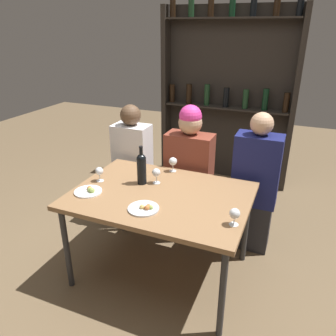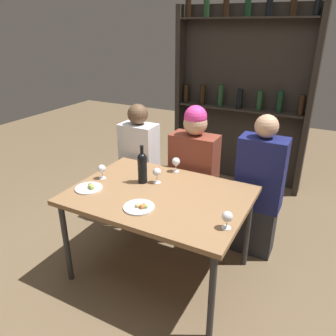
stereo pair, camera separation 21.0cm
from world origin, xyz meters
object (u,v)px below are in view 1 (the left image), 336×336
object	(u,v)px
wine_glass_3	(173,162)
wine_glass_2	(99,172)
wine_glass_1	(235,214)
food_plate_0	(89,191)
seated_person_left	(133,168)
seated_person_center	(189,174)
food_plate_1	(144,208)
seated_person_right	(254,188)
wine_glass_0	(156,173)
wine_bottle	(142,167)

from	to	relation	value
wine_glass_3	wine_glass_2	bearing A→B (deg)	-139.34
wine_glass_2	wine_glass_1	bearing A→B (deg)	-10.78
food_plate_0	seated_person_left	xyz separation A→B (m)	(-0.08, 0.84, -0.17)
wine_glass_2	seated_person_center	distance (m)	0.86
food_plate_1	wine_glass_3	bearing A→B (deg)	94.62
food_plate_0	seated_person_right	distance (m)	1.39
wine_glass_2	seated_person_center	xyz separation A→B (m)	(0.54, 0.64, -0.20)
wine_glass_0	seated_person_right	distance (m)	0.89
food_plate_0	seated_person_right	world-z (taller)	seated_person_right
wine_glass_1	seated_person_center	bearing A→B (deg)	124.70
wine_glass_2	wine_glass_0	bearing A→B (deg)	17.87
seated_person_center	food_plate_1	bearing A→B (deg)	-90.82
wine_glass_3	seated_person_right	xyz separation A→B (m)	(0.67, 0.23, -0.23)
seated_person_center	seated_person_right	bearing A→B (deg)	0.00
food_plate_1	seated_person_right	size ratio (longest dim) A/B	0.17
wine_glass_1	seated_person_left	xyz separation A→B (m)	(-1.17, 0.85, -0.23)
food_plate_1	seated_person_left	xyz separation A→B (m)	(-0.57, 0.90, -0.17)
wine_bottle	food_plate_1	size ratio (longest dim) A/B	1.44
seated_person_right	wine_glass_2	bearing A→B (deg)	-150.68
food_plate_0	wine_glass_3	bearing A→B (deg)	53.95
wine_glass_2	wine_bottle	bearing A→B (deg)	15.74
wine_glass_0	wine_glass_2	bearing A→B (deg)	-162.13
wine_glass_2	seated_person_left	bearing A→B (deg)	94.49
wine_bottle	food_plate_1	world-z (taller)	wine_bottle
wine_bottle	wine_glass_3	bearing A→B (deg)	65.74
wine_glass_3	food_plate_1	size ratio (longest dim) A/B	0.59
wine_bottle	wine_glass_0	world-z (taller)	wine_bottle
wine_glass_3	seated_person_left	distance (m)	0.62
wine_glass_3	wine_glass_1	bearing A→B (deg)	-43.25
wine_glass_2	seated_person_center	bearing A→B (deg)	49.95
wine_glass_2	wine_glass_3	xyz separation A→B (m)	(0.47, 0.40, 0.00)
wine_bottle	food_plate_0	xyz separation A→B (m)	(-0.30, -0.29, -0.13)
wine_bottle	food_plate_0	size ratio (longest dim) A/B	1.50
food_plate_0	wine_glass_1	bearing A→B (deg)	-0.81
seated_person_right	seated_person_center	bearing A→B (deg)	180.00
wine_bottle	seated_person_center	xyz separation A→B (m)	(0.21, 0.54, -0.26)
wine_bottle	seated_person_left	xyz separation A→B (m)	(-0.38, 0.54, -0.29)
wine_glass_3	seated_person_left	xyz separation A→B (m)	(-0.52, 0.23, -0.24)
wine_glass_3	seated_person_left	world-z (taller)	seated_person_left
food_plate_0	seated_person_center	distance (m)	0.98
food_plate_0	seated_person_left	world-z (taller)	seated_person_left
wine_glass_0	food_plate_0	xyz separation A→B (m)	(-0.40, -0.34, -0.08)
wine_bottle	seated_person_right	bearing A→B (deg)	34.06
wine_glass_1	food_plate_1	world-z (taller)	wine_glass_1
wine_glass_2	seated_person_right	bearing A→B (deg)	29.32
wine_glass_0	wine_glass_3	world-z (taller)	wine_glass_3
wine_glass_2	food_plate_0	size ratio (longest dim) A/B	0.58
wine_bottle	wine_glass_3	distance (m)	0.34
food_plate_1	food_plate_0	bearing A→B (deg)	172.69
wine_bottle	seated_person_left	distance (m)	0.73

